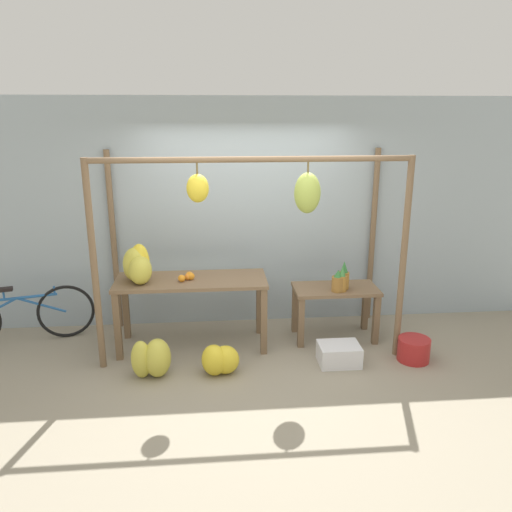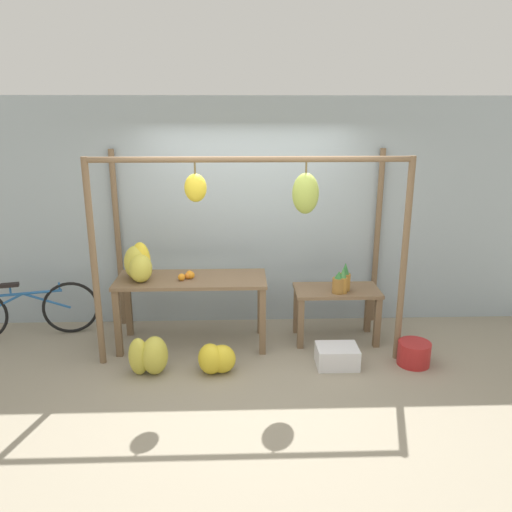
# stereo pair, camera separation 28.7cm
# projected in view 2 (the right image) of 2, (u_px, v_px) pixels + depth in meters

# --- Properties ---
(ground_plane) EXTENTS (20.00, 20.00, 0.00)m
(ground_plane) POSITION_uv_depth(u_px,v_px,m) (252.00, 374.00, 5.16)
(ground_plane) COLOR gray
(shop_wall_back) EXTENTS (8.00, 0.08, 2.80)m
(shop_wall_back) POSITION_uv_depth(u_px,v_px,m) (248.00, 214.00, 6.17)
(shop_wall_back) COLOR #99A8B2
(shop_wall_back) RESTS_ON ground_plane
(stall_awning) EXTENTS (3.28, 1.21, 2.20)m
(stall_awning) POSITION_uv_depth(u_px,v_px,m) (258.00, 217.00, 5.27)
(stall_awning) COLOR brown
(stall_awning) RESTS_ON ground_plane
(display_table_main) EXTENTS (1.69, 0.65, 0.81)m
(display_table_main) POSITION_uv_depth(u_px,v_px,m) (192.00, 288.00, 5.66)
(display_table_main) COLOR brown
(display_table_main) RESTS_ON ground_plane
(display_table_side) EXTENTS (0.98, 0.52, 0.64)m
(display_table_side) POSITION_uv_depth(u_px,v_px,m) (336.00, 300.00, 5.83)
(display_table_side) COLOR brown
(display_table_side) RESTS_ON ground_plane
(banana_pile_on_table) EXTENTS (0.40, 0.52, 0.42)m
(banana_pile_on_table) POSITION_uv_depth(u_px,v_px,m) (139.00, 264.00, 5.53)
(banana_pile_on_table) COLOR yellow
(banana_pile_on_table) RESTS_ON display_table_main
(orange_pile) EXTENTS (0.18, 0.17, 0.09)m
(orange_pile) POSITION_uv_depth(u_px,v_px,m) (188.00, 275.00, 5.59)
(orange_pile) COLOR orange
(orange_pile) RESTS_ON display_table_main
(pineapple_cluster) EXTENTS (0.22, 0.22, 0.33)m
(pineapple_cluster) POSITION_uv_depth(u_px,v_px,m) (342.00, 281.00, 5.67)
(pineapple_cluster) COLOR #A3702D
(pineapple_cluster) RESTS_ON display_table_side
(banana_pile_ground_left) EXTENTS (0.46, 0.36, 0.41)m
(banana_pile_ground_left) POSITION_uv_depth(u_px,v_px,m) (149.00, 356.00, 5.13)
(banana_pile_ground_left) COLOR gold
(banana_pile_ground_left) RESTS_ON ground_plane
(banana_pile_ground_right) EXTENTS (0.45, 0.37, 0.33)m
(banana_pile_ground_right) POSITION_uv_depth(u_px,v_px,m) (216.00, 359.00, 5.16)
(banana_pile_ground_right) COLOR yellow
(banana_pile_ground_right) RESTS_ON ground_plane
(fruit_crate_white) EXTENTS (0.44, 0.33, 0.22)m
(fruit_crate_white) POSITION_uv_depth(u_px,v_px,m) (337.00, 356.00, 5.32)
(fruit_crate_white) COLOR silver
(fruit_crate_white) RESTS_ON ground_plane
(blue_bucket) EXTENTS (0.35, 0.35, 0.25)m
(blue_bucket) POSITION_uv_depth(u_px,v_px,m) (414.00, 353.00, 5.34)
(blue_bucket) COLOR #AD2323
(blue_bucket) RESTS_ON ground_plane
(parked_bicycle) EXTENTS (1.64, 0.43, 0.70)m
(parked_bicycle) POSITION_uv_depth(u_px,v_px,m) (25.00, 311.00, 5.92)
(parked_bicycle) COLOR black
(parked_bicycle) RESTS_ON ground_plane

